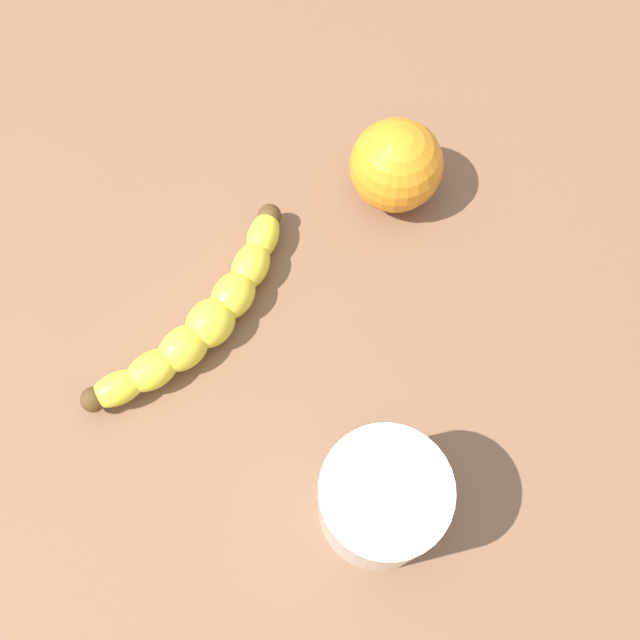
# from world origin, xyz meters

# --- Properties ---
(wooden_tabletop) EXTENTS (1.20, 1.20, 0.03)m
(wooden_tabletop) POSITION_xyz_m (0.00, 0.00, 0.01)
(wooden_tabletop) COLOR brown
(wooden_tabletop) RESTS_ON ground
(banana) EXTENTS (0.14, 0.20, 0.04)m
(banana) POSITION_xyz_m (-0.06, -0.01, 0.05)
(banana) COLOR yellow
(banana) RESTS_ON wooden_tabletop
(smoothie_glass) EXTENTS (0.09, 0.09, 0.09)m
(smoothie_glass) POSITION_xyz_m (0.09, -0.15, 0.08)
(smoothie_glass) COLOR silver
(smoothie_glass) RESTS_ON wooden_tabletop
(orange_fruit) EXTENTS (0.08, 0.08, 0.08)m
(orange_fruit) POSITION_xyz_m (0.09, 0.13, 0.07)
(orange_fruit) COLOR orange
(orange_fruit) RESTS_ON wooden_tabletop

